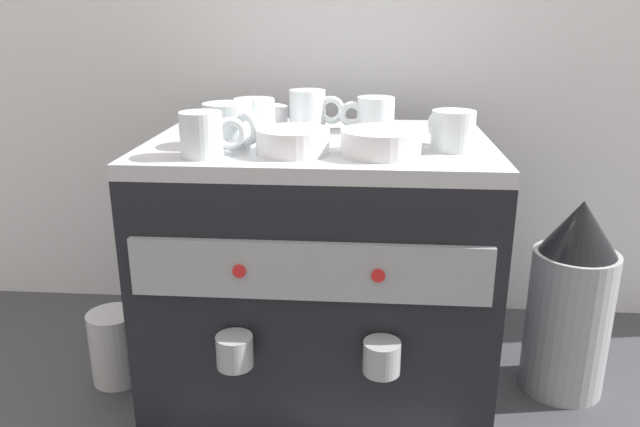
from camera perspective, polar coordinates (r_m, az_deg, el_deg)
The scene contains 14 objects.
ground_plane at distance 1.26m, azimuth -0.00°, elevation -15.32°, with size 4.00×4.00×0.00m, color #38383D.
tiled_backsplash_wall at distance 1.41m, azimuth 1.19°, elevation 14.17°, with size 2.80×0.03×1.19m, color silver.
espresso_machine at distance 1.14m, azimuth -0.02°, elevation -5.31°, with size 0.58×0.53×0.49m.
ceramic_cup_0 at distance 1.17m, azimuth -0.97°, elevation 9.62°, with size 0.11×0.07×0.07m.
ceramic_cup_1 at distance 1.15m, azimuth 4.98°, elevation 9.16°, with size 0.10×0.07×0.06m.
ceramic_cup_2 at distance 1.10m, azimuth -6.23°, elevation 8.83°, with size 0.10×0.08×0.07m.
ceramic_cup_3 at distance 0.95m, azimuth -10.68°, elevation 7.21°, with size 0.10×0.06×0.07m.
ceramic_cup_4 at distance 1.02m, azimuth -8.39°, elevation 8.11°, with size 0.10×0.10×0.07m.
ceramic_cup_5 at distance 1.00m, azimuth 12.08°, elevation 7.55°, with size 0.07×0.10×0.06m.
ceramic_bowl_0 at distance 0.95m, azimuth 5.64°, elevation 6.53°, with size 0.12×0.12×0.04m.
ceramic_bowl_1 at distance 0.96m, azimuth -2.52°, elevation 6.66°, with size 0.11×0.11×0.04m.
ceramic_bowl_2 at distance 1.20m, azimuth -5.69°, elevation 8.93°, with size 0.11×0.11×0.04m.
coffee_grinder at distance 1.25m, azimuth 22.14°, elevation -7.58°, with size 0.15×0.15×0.38m.
milk_pitcher at distance 1.29m, azimuth -18.38°, elevation -11.59°, with size 0.10×0.10×0.14m, color #B7B7BC.
Camera 1 is at (0.08, -1.04, 0.70)m, focal length 34.61 mm.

